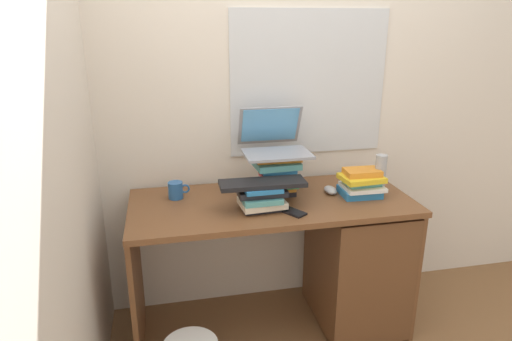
% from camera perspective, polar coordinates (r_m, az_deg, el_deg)
% --- Properties ---
extents(ground_plane, '(6.00, 6.00, 0.00)m').
position_cam_1_polar(ground_plane, '(2.72, 1.83, -19.05)').
color(ground_plane, brown).
extents(wall_back, '(6.00, 0.06, 2.60)m').
position_cam_1_polar(wall_back, '(2.54, 0.22, 10.39)').
color(wall_back, silver).
rests_on(wall_back, ground).
extents(wall_left, '(0.05, 6.00, 2.60)m').
position_cam_1_polar(wall_left, '(2.16, -22.30, 7.60)').
color(wall_left, beige).
rests_on(wall_left, ground).
extents(desk, '(1.46, 0.63, 0.77)m').
position_cam_1_polar(desk, '(2.57, 10.31, -10.55)').
color(desk, brown).
rests_on(desk, ground).
extents(book_stack_tall, '(0.25, 0.20, 0.22)m').
position_cam_1_polar(book_stack_tall, '(2.37, 2.58, -0.40)').
color(book_stack_tall, black).
rests_on(book_stack_tall, desk).
extents(book_stack_keyboard_riser, '(0.24, 0.19, 0.12)m').
position_cam_1_polar(book_stack_keyboard_riser, '(2.20, 0.72, -3.48)').
color(book_stack_keyboard_riser, black).
rests_on(book_stack_keyboard_riser, desk).
extents(book_stack_side, '(0.23, 0.19, 0.14)m').
position_cam_1_polar(book_stack_side, '(2.44, 13.24, -1.60)').
color(book_stack_side, '#2672B2').
rests_on(book_stack_side, desk).
extents(laptop, '(0.34, 0.34, 0.23)m').
position_cam_1_polar(laptop, '(2.38, 2.30, 3.71)').
color(laptop, gray).
rests_on(laptop, book_stack_tall).
extents(keyboard, '(0.42, 0.15, 0.02)m').
position_cam_1_polar(keyboard, '(2.17, 0.84, -1.64)').
color(keyboard, black).
rests_on(keyboard, book_stack_keyboard_riser).
extents(computer_mouse, '(0.06, 0.10, 0.04)m').
position_cam_1_polar(computer_mouse, '(2.45, 9.44, -2.47)').
color(computer_mouse, '#A5A8AD').
rests_on(computer_mouse, desk).
extents(mug, '(0.11, 0.08, 0.09)m').
position_cam_1_polar(mug, '(2.38, -10.15, -2.48)').
color(mug, '#265999').
rests_on(mug, desk).
extents(water_bottle, '(0.06, 0.06, 0.22)m').
position_cam_1_polar(water_bottle, '(2.47, 15.53, -0.51)').
color(water_bottle, '#999EA5').
rests_on(water_bottle, desk).
extents(cell_phone, '(0.13, 0.15, 0.01)m').
position_cam_1_polar(cell_phone, '(2.19, 4.64, -5.26)').
color(cell_phone, black).
rests_on(cell_phone, desk).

